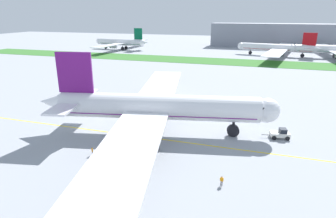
{
  "coord_description": "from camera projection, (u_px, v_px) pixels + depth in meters",
  "views": [
    {
      "loc": [
        22.46,
        -50.54,
        25.62
      ],
      "look_at": [
        2.98,
        11.16,
        3.87
      ],
      "focal_mm": 30.58,
      "sensor_mm": 36.0,
      "label": 1
    }
  ],
  "objects": [
    {
      "name": "pushback_tug",
      "position": [
        280.0,
        134.0,
        61.43
      ],
      "size": [
        5.86,
        3.24,
        2.2
      ],
      "color": "white",
      "rests_on": "ground"
    },
    {
      "name": "ground_crew_wingwalker_port",
      "position": [
        92.0,
        151.0,
        53.98
      ],
      "size": [
        0.44,
        0.48,
        1.6
      ],
      "color": "black",
      "rests_on": "ground"
    },
    {
      "name": "ground_crew_marshaller_front",
      "position": [
        146.0,
        138.0,
        59.52
      ],
      "size": [
        0.27,
        0.57,
        1.62
      ],
      "color": "black",
      "rests_on": "ground"
    },
    {
      "name": "airliner_foreground",
      "position": [
        155.0,
        107.0,
        62.47
      ],
      "size": [
        52.35,
        83.58,
        17.81
      ],
      "color": "white",
      "rests_on": "ground"
    },
    {
      "name": "apron_taxi_line",
      "position": [
        143.0,
        137.0,
        62.37
      ],
      "size": [
        280.0,
        0.36,
        0.01
      ],
      "primitive_type": "cube",
      "color": "yellow",
      "rests_on": "ground"
    },
    {
      "name": "ground_plane",
      "position": [
        139.0,
        141.0,
        60.25
      ],
      "size": [
        600.0,
        600.0,
        0.0
      ],
      "primitive_type": "plane",
      "color": "#9399A0",
      "rests_on": "ground"
    },
    {
      "name": "terminal_building",
      "position": [
        278.0,
        36.0,
        221.74
      ],
      "size": [
        101.35,
        20.0,
        18.0
      ],
      "primitive_type": "cube",
      "color": "gray",
      "rests_on": "ground"
    },
    {
      "name": "parked_airliner_far_left",
      "position": [
        122.0,
        42.0,
        210.01
      ],
      "size": [
        43.48,
        68.34,
        15.48
      ],
      "color": "white",
      "rests_on": "ground"
    },
    {
      "name": "grass_median_strip",
      "position": [
        216.0,
        61.0,
        159.94
      ],
      "size": [
        320.0,
        24.0,
        0.1
      ],
      "primitive_type": "cube",
      "color": "#38722D",
      "rests_on": "ground"
    },
    {
      "name": "ground_crew_wingwalker_starboard",
      "position": [
        222.0,
        180.0,
        44.45
      ],
      "size": [
        0.56,
        0.31,
        1.63
      ],
      "color": "black",
      "rests_on": "ground"
    },
    {
      "name": "parked_airliner_far_centre",
      "position": [
        278.0,
        48.0,
        177.85
      ],
      "size": [
        49.82,
        80.99,
        14.71
      ],
      "color": "white",
      "rests_on": "ground"
    },
    {
      "name": "parked_airliner_far_right",
      "position": [
        332.0,
        50.0,
        168.22
      ],
      "size": [
        48.19,
        76.74,
        15.47
      ],
      "color": "white",
      "rests_on": "ground"
    }
  ]
}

